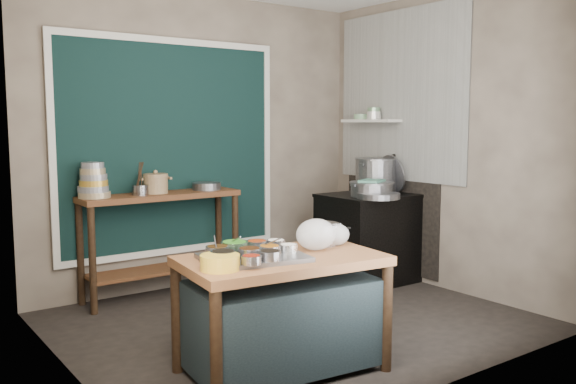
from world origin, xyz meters
TOP-DOWN VIEW (x-y plane):
  - floor at (0.00, 0.00)m, footprint 3.50×3.00m
  - back_wall at (0.00, 1.51)m, footprint 3.50×0.02m
  - left_wall at (-1.76, 0.00)m, footprint 0.02×3.00m
  - right_wall at (1.76, 0.00)m, footprint 0.02×3.00m
  - curtain_panel at (-0.35, 1.47)m, footprint 2.10×0.02m
  - curtain_frame at (-0.35, 1.46)m, footprint 2.22×0.03m
  - tile_panel at (1.74, 0.55)m, footprint 0.02×1.70m
  - soot_patch at (1.74, 0.65)m, footprint 0.01×1.30m
  - wall_shelf at (1.63, 0.85)m, footprint 0.22×0.70m
  - prep_table at (-0.65, -0.75)m, footprint 1.32×0.86m
  - back_counter at (-0.55, 1.28)m, footprint 1.45×0.40m
  - stove_block at (1.35, 0.55)m, footprint 0.90×0.68m
  - stove_top at (1.35, 0.55)m, footprint 0.92×0.69m
  - condiment_tray at (-0.85, -0.73)m, footprint 0.69×0.55m
  - condiment_bowls at (-0.87, -0.72)m, footprint 0.60×0.47m
  - yellow_basin at (-1.14, -0.83)m, footprint 0.29×0.29m
  - saucepan at (-0.22, -0.60)m, footprint 0.27×0.27m
  - plastic_bag_a at (-0.36, -0.73)m, footprint 0.32×0.28m
  - plastic_bag_b at (-0.16, -0.69)m, footprint 0.25×0.23m
  - bowl_stack at (-1.15, 1.30)m, footprint 0.27×0.27m
  - utensil_cup at (-0.75, 1.25)m, footprint 0.16×0.16m
  - ceramic_crock at (-0.59, 1.29)m, footprint 0.28×0.28m
  - wide_bowl at (-0.08, 1.28)m, footprint 0.32×0.32m
  - stock_pot at (1.49, 0.62)m, footprint 0.48×0.48m
  - pot_lid at (1.61, 0.52)m, footprint 0.16×0.40m
  - steamer at (1.22, 0.39)m, footprint 0.48×0.48m
  - green_cloth at (1.22, 0.39)m, footprint 0.31×0.28m
  - shallow_pan at (1.16, 0.25)m, footprint 0.50×0.50m
  - shelf_bowl_stack at (1.63, 0.81)m, footprint 0.15×0.15m
  - shelf_bowl_green at (1.63, 1.00)m, footprint 0.18×0.18m

SIDE VIEW (x-z plane):
  - floor at x=0.00m, z-range -0.02..0.00m
  - prep_table at x=-0.65m, z-range 0.00..0.75m
  - stove_block at x=1.35m, z-range 0.00..0.85m
  - back_counter at x=-0.55m, z-range 0.00..0.95m
  - soot_patch at x=1.74m, z-range 0.05..1.35m
  - condiment_tray at x=-0.85m, z-range 0.75..0.78m
  - yellow_basin at x=-1.14m, z-range 0.75..0.84m
  - condiment_bowls at x=-0.87m, z-range 0.77..0.84m
  - saucepan at x=-0.22m, z-range 0.75..0.90m
  - plastic_bag_b at x=-0.16m, z-range 0.75..0.90m
  - plastic_bag_a at x=-0.36m, z-range 0.75..0.96m
  - stove_top at x=1.35m, z-range 0.85..0.88m
  - shallow_pan at x=1.16m, z-range 0.88..0.93m
  - steamer at x=1.22m, z-range 0.88..1.02m
  - wide_bowl at x=-0.08m, z-range 0.95..1.02m
  - utensil_cup at x=-0.75m, z-range 0.95..1.04m
  - ceramic_crock at x=-0.59m, z-range 0.95..1.11m
  - green_cloth at x=1.22m, z-range 1.02..1.04m
  - stock_pot at x=1.49m, z-range 0.88..1.23m
  - pot_lid at x=1.61m, z-range 0.88..1.26m
  - bowl_stack at x=-1.15m, z-range 0.93..1.23m
  - curtain_panel at x=-0.35m, z-range 0.40..2.30m
  - curtain_frame at x=-0.35m, z-range 0.34..2.36m
  - back_wall at x=0.00m, z-range 0.00..2.80m
  - left_wall at x=-1.76m, z-range 0.00..2.80m
  - right_wall at x=1.76m, z-range 0.00..2.80m
  - wall_shelf at x=1.63m, z-range 1.59..1.61m
  - shelf_bowl_green at x=1.63m, z-range 1.61..1.67m
  - shelf_bowl_stack at x=1.63m, z-range 1.61..1.73m
  - tile_panel at x=1.74m, z-range 1.00..2.70m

